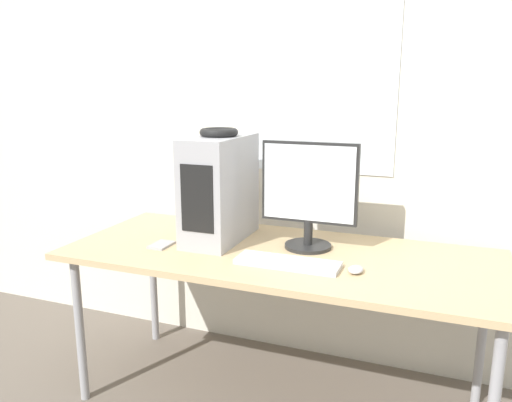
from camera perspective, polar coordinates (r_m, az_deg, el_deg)
name	(u,v)px	position (r m, az deg, el deg)	size (l,w,h in m)	color
wall_back	(314,101)	(2.54, 6.65, 11.32)	(8.00, 0.07, 2.70)	beige
desk	(280,263)	(2.18, 2.75, -7.08)	(1.86, 0.77, 0.73)	tan
pc_tower	(220,189)	(2.28, -4.16, 1.40)	(0.21, 0.45, 0.48)	#9E9EA3
headphones	(219,132)	(2.25, -4.26, 7.84)	(0.17, 0.17, 0.04)	black
monitor_main	(309,192)	(2.16, 6.09, 1.01)	(0.42, 0.20, 0.47)	black
keyboard	(288,263)	(2.00, 3.62, -7.03)	(0.42, 0.13, 0.02)	silver
mouse	(356,269)	(1.96, 11.33, -7.68)	(0.06, 0.08, 0.03)	#B2B2B7
cell_phone	(161,245)	(2.27, -10.77, -4.96)	(0.08, 0.12, 0.01)	#99999E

